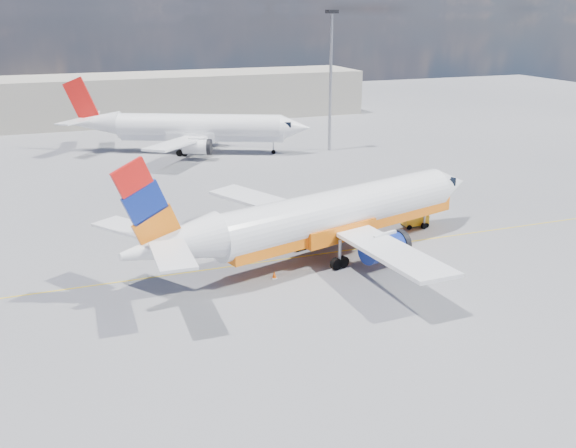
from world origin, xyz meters
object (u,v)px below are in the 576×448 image
object	(u,v)px
main_jet	(329,216)
gse_tug	(414,219)
second_jet	(192,128)
traffic_cone	(274,275)

from	to	relation	value
main_jet	gse_tug	bearing A→B (deg)	5.14
second_jet	main_jet	bearing A→B (deg)	-63.45
traffic_cone	gse_tug	bearing A→B (deg)	22.83
main_jet	second_jet	distance (m)	42.71
second_jet	gse_tug	world-z (taller)	second_jet
main_jet	gse_tug	size ratio (longest dim) A/B	14.65
main_jet	second_jet	xyz separation A→B (m)	(-1.61, 42.67, -0.04)
gse_tug	traffic_cone	world-z (taller)	gse_tug
gse_tug	traffic_cone	bearing A→B (deg)	-154.45
second_jet	traffic_cone	size ratio (longest dim) A/B	62.61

